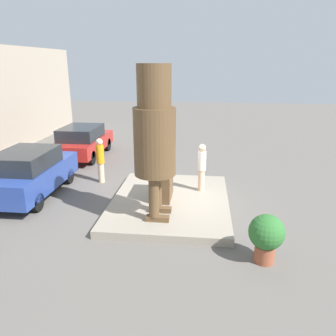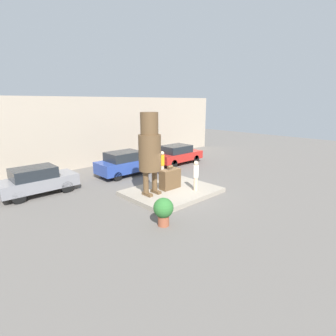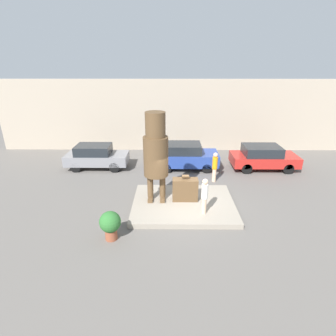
{
  "view_description": "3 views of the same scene",
  "coord_description": "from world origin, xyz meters",
  "px_view_note": "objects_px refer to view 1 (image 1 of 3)",
  "views": [
    {
      "loc": [
        -10.01,
        -1.02,
        4.57
      ],
      "look_at": [
        -0.56,
        0.02,
        1.5
      ],
      "focal_mm": 35.0,
      "sensor_mm": 36.0,
      "label": 1
    },
    {
      "loc": [
        -9.77,
        -10.05,
        5.07
      ],
      "look_at": [
        -0.56,
        -0.26,
        1.64
      ],
      "focal_mm": 28.0,
      "sensor_mm": 36.0,
      "label": 2
    },
    {
      "loc": [
        -0.65,
        -11.21,
        6.54
      ],
      "look_at": [
        -0.75,
        -0.13,
        2.08
      ],
      "focal_mm": 28.0,
      "sensor_mm": 36.0,
      "label": 3
    }
  ],
  "objects_px": {
    "tourist": "(202,166)",
    "parked_car_red": "(83,141)",
    "worker_hivis": "(100,159)",
    "giant_suitcase": "(163,182)",
    "planter_pot": "(266,235)",
    "statue_figure": "(155,132)",
    "parked_car_blue": "(30,172)"
  },
  "relations": [
    {
      "from": "giant_suitcase",
      "to": "parked_car_red",
      "type": "xyz_separation_m",
      "value": [
        5.35,
        4.73,
        0.02
      ]
    },
    {
      "from": "parked_car_red",
      "to": "worker_hivis",
      "type": "height_order",
      "value": "worker_hivis"
    },
    {
      "from": "parked_car_red",
      "to": "planter_pot",
      "type": "relative_size",
      "value": 3.47
    },
    {
      "from": "giant_suitcase",
      "to": "parked_car_red",
      "type": "height_order",
      "value": "giant_suitcase"
    },
    {
      "from": "tourist",
      "to": "planter_pot",
      "type": "relative_size",
      "value": 1.39
    },
    {
      "from": "statue_figure",
      "to": "worker_hivis",
      "type": "bearing_deg",
      "value": 39.21
    },
    {
      "from": "statue_figure",
      "to": "parked_car_blue",
      "type": "relative_size",
      "value": 1.04
    },
    {
      "from": "statue_figure",
      "to": "parked_car_red",
      "type": "distance_m",
      "value": 8.44
    },
    {
      "from": "giant_suitcase",
      "to": "planter_pot",
      "type": "height_order",
      "value": "giant_suitcase"
    },
    {
      "from": "giant_suitcase",
      "to": "statue_figure",
      "type": "bearing_deg",
      "value": 177.64
    },
    {
      "from": "giant_suitcase",
      "to": "planter_pot",
      "type": "xyz_separation_m",
      "value": [
        -3.07,
        -2.81,
        -0.1
      ]
    },
    {
      "from": "parked_car_red",
      "to": "planter_pot",
      "type": "height_order",
      "value": "parked_car_red"
    },
    {
      "from": "parked_car_blue",
      "to": "parked_car_red",
      "type": "relative_size",
      "value": 0.99
    },
    {
      "from": "planter_pot",
      "to": "parked_car_blue",
      "type": "bearing_deg",
      "value": 66.41
    },
    {
      "from": "parked_car_blue",
      "to": "worker_hivis",
      "type": "bearing_deg",
      "value": -52.14
    },
    {
      "from": "tourist",
      "to": "statue_figure",
      "type": "bearing_deg",
      "value": 149.15
    },
    {
      "from": "giant_suitcase",
      "to": "parked_car_blue",
      "type": "bearing_deg",
      "value": 86.97
    },
    {
      "from": "planter_pot",
      "to": "parked_car_red",
      "type": "bearing_deg",
      "value": 41.87
    },
    {
      "from": "parked_car_red",
      "to": "planter_pot",
      "type": "distance_m",
      "value": 11.3
    },
    {
      "from": "parked_car_red",
      "to": "planter_pot",
      "type": "bearing_deg",
      "value": -138.13
    },
    {
      "from": "parked_car_blue",
      "to": "tourist",
      "type": "bearing_deg",
      "value": -85.02
    },
    {
      "from": "giant_suitcase",
      "to": "planter_pot",
      "type": "distance_m",
      "value": 4.16
    },
    {
      "from": "giant_suitcase",
      "to": "worker_hivis",
      "type": "bearing_deg",
      "value": 55.61
    },
    {
      "from": "parked_car_red",
      "to": "giant_suitcase",
      "type": "bearing_deg",
      "value": -138.51
    },
    {
      "from": "giant_suitcase",
      "to": "parked_car_red",
      "type": "bearing_deg",
      "value": 41.49
    },
    {
      "from": "giant_suitcase",
      "to": "tourist",
      "type": "distance_m",
      "value": 1.51
    },
    {
      "from": "tourist",
      "to": "parked_car_red",
      "type": "relative_size",
      "value": 0.4
    },
    {
      "from": "tourist",
      "to": "parked_car_red",
      "type": "distance_m",
      "value": 7.53
    },
    {
      "from": "tourist",
      "to": "parked_car_red",
      "type": "xyz_separation_m",
      "value": [
        4.57,
        5.98,
        -0.34
      ]
    },
    {
      "from": "parked_car_blue",
      "to": "planter_pot",
      "type": "distance_m",
      "value": 8.3
    },
    {
      "from": "statue_figure",
      "to": "tourist",
      "type": "height_order",
      "value": "statue_figure"
    },
    {
      "from": "planter_pot",
      "to": "worker_hivis",
      "type": "distance_m",
      "value": 7.41
    }
  ]
}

